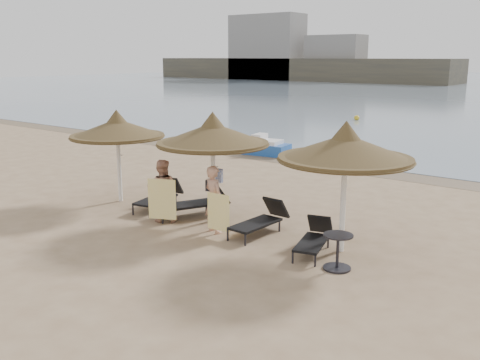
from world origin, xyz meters
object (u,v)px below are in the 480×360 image
object	(u,v)px
lounger_far_right	(314,237)
person_left	(162,186)
palapa_right	(345,148)
lounger_near_right	(262,219)
lounger_far_left	(161,195)
lounger_near_left	(196,201)
person_right	(214,194)
pedal_boat	(266,147)
palapa_center	(213,135)
palapa_left	(117,129)
side_table	(338,253)

from	to	relation	value
lounger_far_right	person_left	bearing A→B (deg)	170.38
palapa_right	lounger_near_right	xyz separation A→B (m)	(-2.19, -0.08, -2.03)
lounger_far_left	lounger_far_right	bearing A→B (deg)	-16.88
lounger_far_left	lounger_near_left	distance (m)	1.38
person_left	person_right	bearing A→B (deg)	151.35
lounger_near_right	pedal_boat	bearing A→B (deg)	126.51
lounger_far_left	person_left	bearing A→B (deg)	-54.14
palapa_center	lounger_near_left	distance (m)	2.09
lounger_far_right	person_left	world-z (taller)	person_left
palapa_left	person_right	xyz separation A→B (m)	(4.24, -0.53, -1.25)
palapa_right	lounger_far_right	xyz separation A→B (m)	(-0.48, -0.40, -2.06)
palapa_center	person_left	distance (m)	1.95
palapa_right	person_left	size ratio (longest dim) A/B	1.53
palapa_left	lounger_far_left	world-z (taller)	palapa_left
palapa_right	side_table	bearing A→B (deg)	-67.26
palapa_right	person_left	distance (m)	5.18
palapa_left	lounger_near_left	world-z (taller)	palapa_left
lounger_far_left	lounger_far_right	xyz separation A→B (m)	(5.44, -0.44, -0.04)
side_table	person_right	xyz separation A→B (m)	(-3.62, 0.28, 0.64)
lounger_near_left	pedal_boat	xyz separation A→B (m)	(-3.92, 9.07, -0.07)
palapa_right	person_left	xyz separation A→B (m)	(-4.90, -0.88, -1.40)
palapa_left	lounger_far_left	xyz separation A→B (m)	(1.51, 0.25, -1.88)
person_left	lounger_near_left	bearing A→B (deg)	-143.86
lounger_far_left	person_left	world-z (taller)	person_left
person_left	lounger_near_right	bearing A→B (deg)	163.26
lounger_far_right	pedal_boat	world-z (taller)	pedal_boat
side_table	pedal_boat	size ratio (longest dim) A/B	0.36
side_table	person_right	distance (m)	3.69
palapa_center	lounger_far_right	bearing A→B (deg)	-6.36
lounger_far_left	person_right	xyz separation A→B (m)	(2.73, -0.78, 0.63)
person_left	person_right	world-z (taller)	person_right
lounger_near_left	lounger_far_left	bearing A→B (deg)	-152.39
lounger_far_left	palapa_left	bearing A→B (deg)	177.05
lounger_near_right	side_table	bearing A→B (deg)	-17.64
palapa_right	pedal_boat	xyz separation A→B (m)	(-8.46, 9.15, -2.05)
palapa_right	person_right	xyz separation A→B (m)	(-3.19, -0.74, -1.39)
palapa_center	person_right	world-z (taller)	palapa_center
palapa_center	lounger_far_right	size ratio (longest dim) A/B	1.72
lounger_near_right	pedal_boat	size ratio (longest dim) A/B	0.87
lounger_near_left	side_table	world-z (taller)	lounger_near_left
palapa_right	side_table	world-z (taller)	palapa_right
side_table	person_left	xyz separation A→B (m)	(-5.33, 0.14, 0.63)
palapa_left	pedal_boat	bearing A→B (deg)	96.25
lounger_near_left	palapa_right	bearing A→B (deg)	24.74
pedal_boat	lounger_far_left	bearing A→B (deg)	-82.46
palapa_right	pedal_boat	size ratio (longest dim) A/B	1.42
lounger_far_left	person_right	world-z (taller)	person_right
lounger_near_right	lounger_near_left	bearing A→B (deg)	178.52
palapa_center	palapa_right	distance (m)	3.82
person_left	side_table	bearing A→B (deg)	145.19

